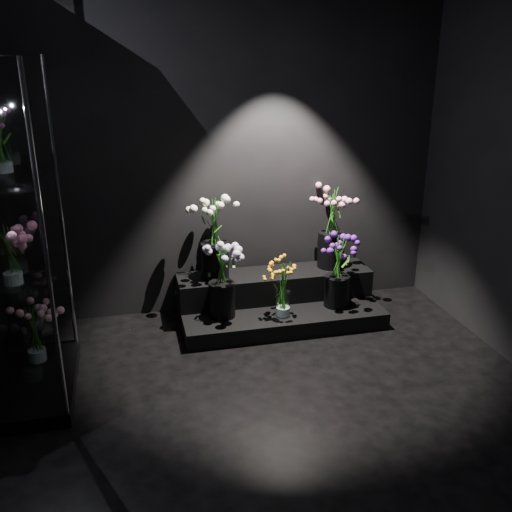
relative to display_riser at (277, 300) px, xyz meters
name	(u,v)px	position (x,y,z in m)	size (l,w,h in m)	color
floor	(283,430)	(-0.41, -1.64, -0.17)	(4.00, 4.00, 0.00)	black
wall_back	(225,162)	(-0.41, 0.36, 1.23)	(4.00, 4.00, 0.00)	black
wall_front	(511,452)	(-0.41, -3.64, 1.23)	(4.00, 4.00, 0.00)	black
display_riser	(277,300)	(0.00, 0.00, 0.00)	(1.80, 0.80, 0.40)	black
display_case	(8,240)	(-2.07, -0.78, 0.99)	(0.63, 1.05, 2.31)	black
bouquet_orange_bells	(283,289)	(-0.03, -0.29, 0.24)	(0.27, 0.27, 0.49)	white
bouquet_lilac	(221,275)	(-0.55, -0.18, 0.37)	(0.50, 0.50, 0.64)	black
bouquet_purple	(338,267)	(0.50, -0.20, 0.35)	(0.42, 0.42, 0.66)	black
bouquet_cream_roses	(214,232)	(-0.55, 0.11, 0.67)	(0.48, 0.48, 0.74)	black
bouquet_pink_roses	(332,223)	(0.56, 0.14, 0.66)	(0.36, 0.36, 0.76)	black
bouquet_case_pink	(9,253)	(-2.05, -0.92, 0.95)	(0.33, 0.33, 0.39)	white
bouquet_case_base_pink	(34,331)	(-2.04, -0.53, 0.19)	(0.34, 0.34, 0.46)	white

